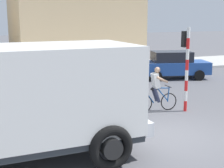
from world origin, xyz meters
TOP-DOWN VIEW (x-y plane):
  - ground_plane at (0.00, 0.00)m, footprint 120.00×120.00m
  - sidewalk_far at (0.00, 12.99)m, footprint 80.00×5.00m
  - truck_foreground at (-4.24, -0.29)m, footprint 5.44×2.89m
  - cyclist at (0.89, 2.43)m, footprint 1.73×0.50m
  - traffic_light_pole at (1.95, 2.11)m, footprint 0.24×0.43m
  - car_red_near at (5.37, 8.19)m, footprint 4.31×2.72m
  - car_far_side at (0.99, 7.94)m, footprint 4.31×2.70m
  - building_mid_block at (2.77, 19.66)m, footprint 10.20×7.91m

SIDE VIEW (x-z plane):
  - ground_plane at x=0.00m, z-range 0.00..0.00m
  - sidewalk_far at x=0.00m, z-range 0.00..0.16m
  - car_red_near at x=5.37m, z-range 0.02..1.62m
  - car_far_side at x=0.99m, z-range 0.02..1.62m
  - cyclist at x=0.89m, z-range 0.00..1.72m
  - truck_foreground at x=-4.24m, z-range 0.22..3.12m
  - traffic_light_pole at x=1.95m, z-range 0.47..3.67m
  - building_mid_block at x=2.77m, z-range 0.00..6.65m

